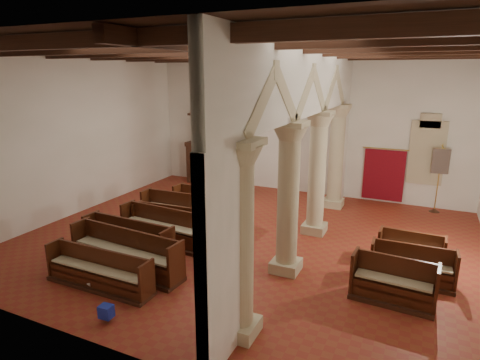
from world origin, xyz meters
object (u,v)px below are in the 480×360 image
at_px(lectern, 242,185).
at_px(processional_banner, 437,191).
at_px(nave_pew_0, 99,275).
at_px(aisle_pew_0, 393,288).
at_px(pipe_organ, 208,155).

height_order(lectern, processional_banner, processional_banner).
relative_size(processional_banner, nave_pew_0, 0.88).
relative_size(nave_pew_0, aisle_pew_0, 1.56).
bearing_deg(processional_banner, pipe_organ, 173.28).
bearing_deg(nave_pew_0, aisle_pew_0, 19.51).
bearing_deg(pipe_organ, nave_pew_0, -76.60).
height_order(processional_banner, nave_pew_0, processional_banner).
xyz_separation_m(lectern, processional_banner, (7.58, 1.45, 0.29)).
xyz_separation_m(processional_banner, aisle_pew_0, (-0.96, -7.42, -0.46)).
relative_size(processional_banner, aisle_pew_0, 1.38).
bearing_deg(nave_pew_0, pipe_organ, 103.50).
height_order(pipe_organ, lectern, pipe_organ).
distance_m(lectern, nave_pew_0, 8.35).
relative_size(lectern, aisle_pew_0, 0.68).
bearing_deg(aisle_pew_0, nave_pew_0, -157.12).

